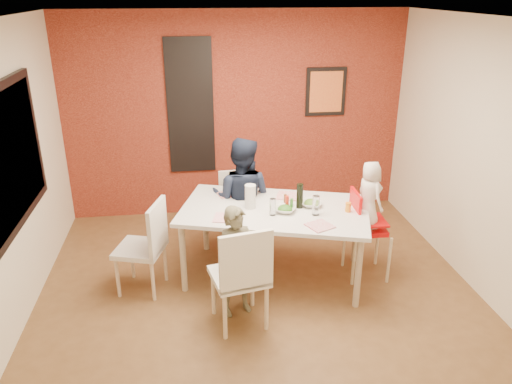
{
  "coord_description": "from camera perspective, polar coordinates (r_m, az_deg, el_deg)",
  "views": [
    {
      "loc": [
        -0.62,
        -4.25,
        2.94
      ],
      "look_at": [
        0.0,
        0.3,
        1.05
      ],
      "focal_mm": 35.0,
      "sensor_mm": 36.0,
      "label": 1
    }
  ],
  "objects": [
    {
      "name": "ground",
      "position": [
        5.21,
        0.46,
        -12.01
      ],
      "size": [
        4.5,
        4.5,
        0.0
      ],
      "primitive_type": "plane",
      "color": "brown",
      "rests_on": "ground"
    },
    {
      "name": "ceiling",
      "position": [
        4.3,
        0.57,
        19.16
      ],
      "size": [
        4.5,
        4.5,
        0.02
      ],
      "primitive_type": "cube",
      "color": "silver",
      "rests_on": "wall_back"
    },
    {
      "name": "wall_back",
      "position": [
        6.72,
        -2.28,
        8.68
      ],
      "size": [
        4.5,
        0.02,
        2.7
      ],
      "primitive_type": "cube",
      "color": "beige",
      "rests_on": "ground"
    },
    {
      "name": "wall_front",
      "position": [
        2.63,
        7.8,
        -15.11
      ],
      "size": [
        4.5,
        0.02,
        2.7
      ],
      "primitive_type": "cube",
      "color": "beige",
      "rests_on": "ground"
    },
    {
      "name": "wall_left",
      "position": [
        4.82,
        -26.99,
        0.57
      ],
      "size": [
        0.02,
        4.5,
        2.7
      ],
      "primitive_type": "cube",
      "color": "beige",
      "rests_on": "ground"
    },
    {
      "name": "wall_right",
      "position": [
        5.37,
        25.04,
        2.99
      ],
      "size": [
        0.02,
        4.5,
        2.7
      ],
      "primitive_type": "cube",
      "color": "beige",
      "rests_on": "ground"
    },
    {
      "name": "brick_accent_wall",
      "position": [
        6.7,
        -2.26,
        8.64
      ],
      "size": [
        4.5,
        0.02,
        2.7
      ],
      "primitive_type": "cube",
      "color": "maroon",
      "rests_on": "ground"
    },
    {
      "name": "picture_window_frame",
      "position": [
        4.93,
        -26.38,
        3.6
      ],
      "size": [
        0.05,
        1.7,
        1.3
      ],
      "primitive_type": "cube",
      "color": "black",
      "rests_on": "wall_left"
    },
    {
      "name": "picture_window_pane",
      "position": [
        4.92,
        -26.21,
        3.62
      ],
      "size": [
        0.02,
        1.55,
        1.15
      ],
      "primitive_type": "cube",
      "color": "black",
      "rests_on": "wall_left"
    },
    {
      "name": "glassblock_strip",
      "position": [
        6.62,
        -7.51,
        9.63
      ],
      "size": [
        0.55,
        0.03,
        1.7
      ],
      "primitive_type": "cube",
      "color": "silver",
      "rests_on": "wall_back"
    },
    {
      "name": "glassblock_surround",
      "position": [
        6.62,
        -7.51,
        9.63
      ],
      "size": [
        0.6,
        0.03,
        1.76
      ],
      "primitive_type": "cube",
      "color": "black",
      "rests_on": "wall_back"
    },
    {
      "name": "art_print_frame",
      "position": [
        6.84,
        7.98,
        11.29
      ],
      "size": [
        0.54,
        0.03,
        0.64
      ],
      "primitive_type": "cube",
      "color": "black",
      "rests_on": "wall_back"
    },
    {
      "name": "art_print_canvas",
      "position": [
        6.82,
        8.01,
        11.27
      ],
      "size": [
        0.44,
        0.01,
        0.54
      ],
      "primitive_type": "cube",
      "color": "orange",
      "rests_on": "wall_back"
    },
    {
      "name": "dining_table",
      "position": [
        5.24,
        2.14,
        -2.58
      ],
      "size": [
        2.16,
        1.59,
        0.8
      ],
      "rotation": [
        0.0,
        0.0,
        -0.3
      ],
      "color": "silver",
      "rests_on": "ground"
    },
    {
      "name": "chair_near",
      "position": [
        4.5,
        -1.61,
        -9.25
      ],
      "size": [
        0.57,
        0.57,
        1.04
      ],
      "rotation": [
        0.0,
        0.0,
        3.35
      ],
      "color": "white",
      "rests_on": "ground"
    },
    {
      "name": "chair_far",
      "position": [
        5.92,
        -1.94,
        -1.68
      ],
      "size": [
        0.47,
        0.47,
        0.95
      ],
      "rotation": [
        0.0,
        0.0,
        0.07
      ],
      "color": "white",
      "rests_on": "ground"
    },
    {
      "name": "chair_left",
      "position": [
        5.18,
        -12.29,
        -5.64
      ],
      "size": [
        0.57,
        0.57,
        0.99
      ],
      "rotation": [
        0.0,
        0.0,
        4.41
      ],
      "color": "silver",
      "rests_on": "ground"
    },
    {
      "name": "high_chair",
      "position": [
        5.43,
        12.26,
        -3.79
      ],
      "size": [
        0.43,
        0.43,
        0.99
      ],
      "rotation": [
        0.0,
        0.0,
        1.54
      ],
      "color": "red",
      "rests_on": "ground"
    },
    {
      "name": "child_near",
      "position": [
        4.73,
        -2.18,
        -7.95
      ],
      "size": [
        0.47,
        0.39,
        1.11
      ],
      "primitive_type": "imported",
      "rotation": [
        0.0,
        0.0,
        0.37
      ],
      "color": "brown",
      "rests_on": "ground"
    },
    {
      "name": "child_far",
      "position": [
        5.62,
        -1.64,
        -0.89
      ],
      "size": [
        0.85,
        0.77,
        1.45
      ],
      "primitive_type": "imported",
      "rotation": [
        0.0,
        0.0,
        2.77
      ],
      "color": "#161D31",
      "rests_on": "ground"
    },
    {
      "name": "toddler",
      "position": [
        5.3,
        12.84,
        -0.35
      ],
      "size": [
        0.32,
        0.41,
        0.73
      ],
      "primitive_type": "imported",
      "rotation": [
        0.0,
        0.0,
        1.86
      ],
      "color": "silver",
      "rests_on": "high_chair"
    },
    {
      "name": "plate_near_left",
      "position": [
        4.99,
        -3.53,
        -2.95
      ],
      "size": [
        0.27,
        0.27,
        0.01
      ],
      "primitive_type": "cube",
      "rotation": [
        0.0,
        0.0,
        -0.23
      ],
      "color": "white",
      "rests_on": "dining_table"
    },
    {
      "name": "plate_far_mid",
      "position": [
        5.5,
        3.68,
        -0.44
      ],
      "size": [
        0.31,
        0.31,
        0.01
      ],
      "primitive_type": "cube",
      "rotation": [
        0.0,
        0.0,
        -0.35
      ],
      "color": "white",
      "rests_on": "dining_table"
    },
    {
      "name": "plate_near_right",
      "position": [
        4.86,
        7.31,
        -3.85
      ],
      "size": [
        0.3,
        0.3,
        0.01
      ],
      "primitive_type": "cube",
      "rotation": [
        0.0,
        0.0,
        0.42
      ],
      "color": "white",
      "rests_on": "dining_table"
    },
    {
      "name": "plate_far_left",
      "position": [
        5.55,
        -3.24,
        -0.25
      ],
      "size": [
        0.25,
        0.25,
        0.01
      ],
      "primitive_type": "cube",
      "rotation": [
        0.0,
        0.0,
        0.24
      ],
      "color": "white",
      "rests_on": "dining_table"
    },
    {
      "name": "salad_bowl_a",
      "position": [
        5.12,
        3.33,
        -2.01
      ],
      "size": [
        0.28,
        0.28,
        0.05
      ],
      "primitive_type": "imported",
      "rotation": [
        0.0,
        0.0,
        -0.37
      ],
      "color": "white",
      "rests_on": "dining_table"
    },
    {
      "name": "salad_bowl_b",
      "position": [
        5.28,
        6.32,
        -1.32
      ],
      "size": [
        0.24,
        0.24,
        0.05
      ],
      "primitive_type": "imported",
      "rotation": [
        0.0,
        0.0,
        -0.1
      ],
      "color": "silver",
      "rests_on": "dining_table"
    },
    {
      "name": "wine_bottle",
      "position": [
        5.19,
        5.02,
        -0.45
      ],
      "size": [
        0.07,
        0.07,
        0.26
      ],
      "primitive_type": "cylinder",
      "color": "black",
      "rests_on": "dining_table"
    },
    {
      "name": "wine_glass_a",
      "position": [
        5.02,
        1.92,
        -1.72
      ],
      "size": [
        0.06,
        0.06,
        0.18
      ],
      "primitive_type": "cylinder",
      "color": "silver",
      "rests_on": "dining_table"
    },
    {
      "name": "wine_glass_b",
      "position": [
        5.05,
        6.86,
        -1.53
      ],
      "size": [
        0.07,
        0.07,
        0.21
      ],
      "primitive_type": "cylinder",
      "color": "white",
      "rests_on": "dining_table"
    },
    {
      "name": "paper_towel_roll",
      "position": [
        5.17,
        -0.65,
        -0.52
      ],
      "size": [
        0.11,
        0.11,
        0.25
      ],
      "primitive_type": "cylinder",
      "color": "silver",
      "rests_on": "dining_table"
    },
    {
      "name": "condiment_red",
      "position": [
        5.16,
        3.56,
        -1.24
      ],
      "size": [
        0.04,
        0.04,
        0.15
      ],
      "primitive_type": "cylinder",
      "color": "red",
      "rests_on": "dining_table"
    },
    {
      "name": "condiment_green",
      "position": [
        5.16,
        4.09,
        -1.41
      ],
      "size": [
        0.03,
        0.03,
        0.12
      ],
      "primitive_type": "cylinder",
      "color": "#317828",
      "rests_on": "dining_table"
    },
    {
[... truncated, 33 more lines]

